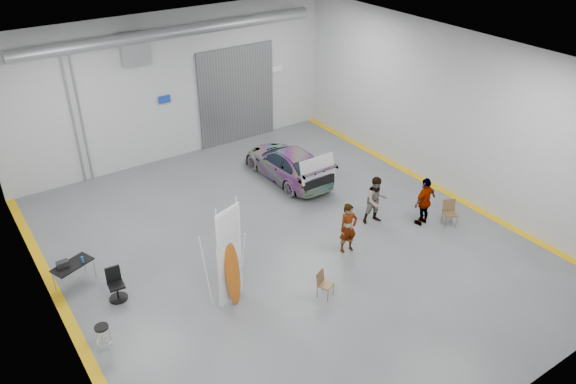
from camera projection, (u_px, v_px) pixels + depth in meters
ground at (286, 244)px, 18.22m from camera, size 16.00×16.00×0.00m
room_shell at (253, 103)px, 17.90m from camera, size 14.02×16.18×6.01m
sedan_car at (288, 163)px, 21.82m from camera, size 1.83×4.38×1.26m
person_a at (348, 228)px, 17.49m from camera, size 0.67×0.49×1.68m
person_b at (376, 200)px, 18.94m from camera, size 0.99×0.85×1.72m
person_c at (425, 201)px, 18.84m from camera, size 1.06×0.53×1.76m
surfboard_display at (229, 266)px, 15.04m from camera, size 0.89×0.46×3.26m
folding_chair_near at (325, 289)px, 15.85m from camera, size 0.52×0.55×0.83m
folding_chair_far at (449, 218)px, 19.03m from camera, size 0.58×0.62×0.91m
shop_stool at (104, 337)px, 14.06m from camera, size 0.37×0.37×0.73m
work_table at (70, 265)px, 16.06m from camera, size 1.27×0.95×0.93m
office_chair at (116, 286)px, 15.70m from camera, size 0.52×0.52×0.98m
trunk_lid at (318, 167)px, 20.12m from camera, size 1.47×0.90×0.04m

